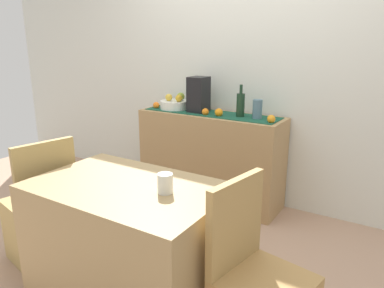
% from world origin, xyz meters
% --- Properties ---
extents(ground_plane, '(6.40, 6.40, 0.02)m').
position_xyz_m(ground_plane, '(0.00, 0.00, -0.01)').
color(ground_plane, tan).
rests_on(ground_plane, ground).
extents(room_wall_rear, '(6.40, 0.06, 2.70)m').
position_xyz_m(room_wall_rear, '(0.00, 1.18, 1.35)').
color(room_wall_rear, silver).
rests_on(room_wall_rear, ground).
extents(sideboard_console, '(1.38, 0.42, 0.86)m').
position_xyz_m(sideboard_console, '(-0.24, 0.92, 0.43)').
color(sideboard_console, tan).
rests_on(sideboard_console, ground).
extents(table_runner, '(1.30, 0.32, 0.01)m').
position_xyz_m(table_runner, '(-0.24, 0.92, 0.86)').
color(table_runner, '#184D37').
rests_on(table_runner, sideboard_console).
extents(fruit_bowl, '(0.28, 0.28, 0.08)m').
position_xyz_m(fruit_bowl, '(-0.65, 0.92, 0.90)').
color(fruit_bowl, white).
rests_on(fruit_bowl, table_runner).
extents(apple_left, '(0.07, 0.07, 0.07)m').
position_xyz_m(apple_left, '(-0.69, 0.89, 0.98)').
color(apple_left, gold).
rests_on(apple_left, fruit_bowl).
extents(apple_rear, '(0.08, 0.08, 0.08)m').
position_xyz_m(apple_rear, '(-0.61, 0.98, 0.98)').
color(apple_rear, '#8FA834').
rests_on(apple_rear, fruit_bowl).
extents(apple_right, '(0.07, 0.07, 0.07)m').
position_xyz_m(apple_right, '(-0.58, 0.90, 0.98)').
color(apple_right, gold).
rests_on(apple_right, fruit_bowl).
extents(wine_bottle, '(0.07, 0.07, 0.29)m').
position_xyz_m(wine_bottle, '(0.06, 0.92, 0.97)').
color(wine_bottle, '#193420').
rests_on(wine_bottle, sideboard_console).
extents(coffee_maker, '(0.16, 0.18, 0.33)m').
position_xyz_m(coffee_maker, '(-0.37, 0.92, 1.02)').
color(coffee_maker, black).
rests_on(coffee_maker, sideboard_console).
extents(ceramic_vase, '(0.08, 0.08, 0.17)m').
position_xyz_m(ceramic_vase, '(0.22, 0.92, 0.94)').
color(ceramic_vase, slate).
rests_on(ceramic_vase, sideboard_console).
extents(orange_loose_mid, '(0.07, 0.07, 0.07)m').
position_xyz_m(orange_loose_mid, '(0.38, 0.83, 0.89)').
color(orange_loose_mid, orange).
rests_on(orange_loose_mid, sideboard_console).
extents(orange_loose_far, '(0.06, 0.06, 0.06)m').
position_xyz_m(orange_loose_far, '(-0.24, 0.83, 0.89)').
color(orange_loose_far, orange).
rests_on(orange_loose_far, sideboard_console).
extents(orange_loose_end, '(0.06, 0.06, 0.06)m').
position_xyz_m(orange_loose_end, '(-0.83, 0.86, 0.89)').
color(orange_loose_end, orange).
rests_on(orange_loose_end, sideboard_console).
extents(orange_loose_near_bowl, '(0.07, 0.07, 0.07)m').
position_xyz_m(orange_loose_near_bowl, '(-0.11, 0.85, 0.89)').
color(orange_loose_near_bowl, orange).
rests_on(orange_loose_near_bowl, sideboard_console).
extents(dining_table, '(1.10, 0.71, 0.74)m').
position_xyz_m(dining_table, '(0.07, -0.59, 0.37)').
color(dining_table, '#A48758').
rests_on(dining_table, ground).
extents(coffee_cup, '(0.08, 0.08, 0.11)m').
position_xyz_m(coffee_cup, '(0.31, -0.56, 0.79)').
color(coffee_cup, silver).
rests_on(coffee_cup, dining_table).
extents(chair_near_window, '(0.48, 0.48, 0.90)m').
position_xyz_m(chair_near_window, '(-0.75, -0.59, 0.27)').
color(chair_near_window, tan).
rests_on(chair_near_window, ground).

